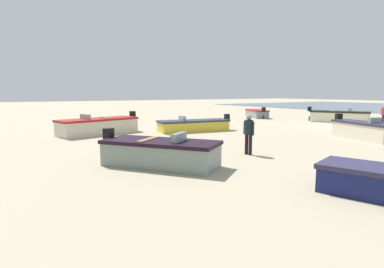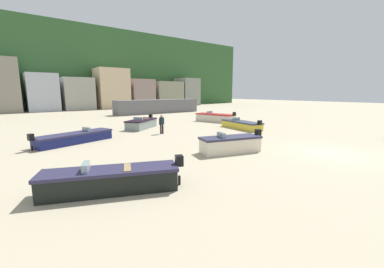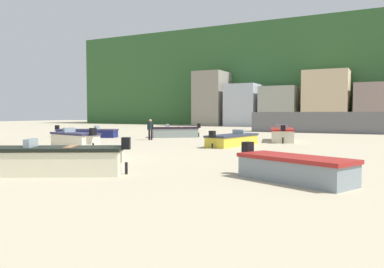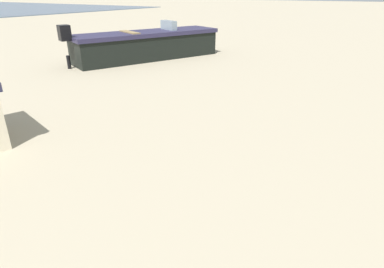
{
  "view_description": "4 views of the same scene",
  "coord_description": "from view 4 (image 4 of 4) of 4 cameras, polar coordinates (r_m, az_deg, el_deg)",
  "views": [
    {
      "loc": [
        -13.6,
        20.29,
        2.48
      ],
      "look_at": [
        -3.38,
        14.02,
        0.88
      ],
      "focal_mm": 29.14,
      "sensor_mm": 36.0,
      "label": 1
    },
    {
      "loc": [
        -14.77,
        -5.82,
        3.51
      ],
      "look_at": [
        -3.83,
        8.32,
        0.42
      ],
      "focal_mm": 22.82,
      "sensor_mm": 36.0,
      "label": 2
    },
    {
      "loc": [
        12.0,
        -13.22,
        2.05
      ],
      "look_at": [
        -0.1,
        10.8,
        0.62
      ],
      "focal_mm": 35.91,
      "sensor_mm": 36.0,
      "label": 3
    },
    {
      "loc": [
        -3.82,
        9.17,
        2.0
      ],
      "look_at": [
        -5.93,
        7.87,
        0.9
      ],
      "focal_mm": 30.53,
      "sensor_mm": 36.0,
      "label": 4
    }
  ],
  "objects": [
    {
      "name": "boat_black_7",
      "position": [
        10.69,
        -7.88,
        15.18
      ],
      "size": [
        4.87,
        2.93,
        1.16
      ],
      "rotation": [
        0.0,
        0.0,
        1.18
      ],
      "color": "black",
      "rests_on": "ground"
    }
  ]
}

